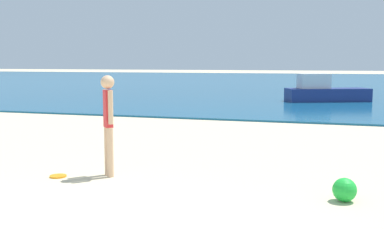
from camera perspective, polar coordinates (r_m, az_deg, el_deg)
name	(u,v)px	position (r m, az deg, el deg)	size (l,w,h in m)	color
water	(308,82)	(43.99, 14.04, 3.99)	(160.00, 60.00, 0.06)	#14567F
person_standing	(108,119)	(7.40, -10.20, -0.52)	(0.27, 0.29, 1.59)	#DDAD84
frisbee	(58,176)	(7.67, -16.06, -7.20)	(0.26, 0.26, 0.03)	orange
boat_near	(324,92)	(21.52, 15.89, 2.75)	(3.79, 2.47, 1.23)	navy
beach_ball	(345,190)	(6.40, 18.15, -8.69)	(0.31, 0.31, 0.31)	green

